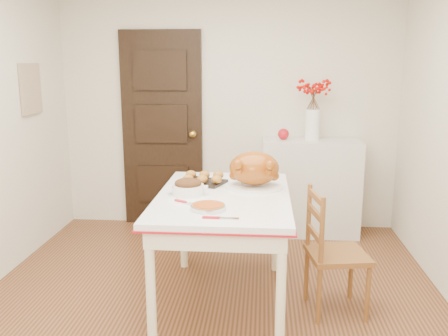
# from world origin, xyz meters

# --- Properties ---
(floor) EXTENTS (3.50, 4.00, 0.00)m
(floor) POSITION_xyz_m (0.00, 0.00, 0.00)
(floor) COLOR #432711
(floor) RESTS_ON ground
(wall_back) EXTENTS (3.50, 0.00, 2.50)m
(wall_back) POSITION_xyz_m (0.00, 2.00, 1.25)
(wall_back) COLOR beige
(wall_back) RESTS_ON ground
(wall_front) EXTENTS (3.50, 0.00, 2.50)m
(wall_front) POSITION_xyz_m (0.00, -2.00, 1.25)
(wall_front) COLOR beige
(wall_front) RESTS_ON ground
(door_back) EXTENTS (0.85, 0.06, 2.06)m
(door_back) POSITION_xyz_m (-0.70, 1.97, 1.03)
(door_back) COLOR black
(door_back) RESTS_ON ground
(photo_board) EXTENTS (0.03, 0.35, 0.45)m
(photo_board) POSITION_xyz_m (-1.73, 1.20, 1.50)
(photo_board) COLOR tan
(photo_board) RESTS_ON ground
(sideboard) EXTENTS (0.97, 0.43, 0.97)m
(sideboard) POSITION_xyz_m (0.86, 1.78, 0.49)
(sideboard) COLOR silver
(sideboard) RESTS_ON floor
(kitchen_table) EXTENTS (0.94, 1.38, 0.83)m
(kitchen_table) POSITION_xyz_m (0.10, 0.22, 0.41)
(kitchen_table) COLOR white
(kitchen_table) RESTS_ON floor
(chair_oak) EXTENTS (0.45, 0.45, 0.89)m
(chair_oak) POSITION_xyz_m (0.90, 0.17, 0.44)
(chair_oak) COLOR brown
(chair_oak) RESTS_ON floor
(berry_vase) EXTENTS (0.33, 0.33, 0.64)m
(berry_vase) POSITION_xyz_m (0.85, 1.78, 1.29)
(berry_vase) COLOR white
(berry_vase) RESTS_ON sideboard
(apple) EXTENTS (0.11, 0.11, 0.11)m
(apple) POSITION_xyz_m (0.57, 1.78, 1.03)
(apple) COLOR #AA101A
(apple) RESTS_ON sideboard
(turkey_platter) EXTENTS (0.51, 0.46, 0.27)m
(turkey_platter) POSITION_xyz_m (0.31, 0.41, 0.96)
(turkey_platter) COLOR #8D3C16
(turkey_platter) RESTS_ON kitchen_table
(pumpkin_pie) EXTENTS (0.25, 0.25, 0.05)m
(pumpkin_pie) POSITION_xyz_m (0.03, -0.14, 0.85)
(pumpkin_pie) COLOR #AF4511
(pumpkin_pie) RESTS_ON kitchen_table
(stuffing_dish) EXTENTS (0.32, 0.27, 0.11)m
(stuffing_dish) POSITION_xyz_m (-0.15, 0.20, 0.88)
(stuffing_dish) COLOR brown
(stuffing_dish) RESTS_ON kitchen_table
(rolls_tray) EXTENTS (0.37, 0.33, 0.08)m
(rolls_tray) POSITION_xyz_m (-0.08, 0.52, 0.87)
(rolls_tray) COLOR #AE6B2E
(rolls_tray) RESTS_ON kitchen_table
(pie_server) EXTENTS (0.22, 0.07, 0.01)m
(pie_server) POSITION_xyz_m (0.12, -0.32, 0.83)
(pie_server) COLOR silver
(pie_server) RESTS_ON kitchen_table
(carving_knife) EXTENTS (0.25, 0.19, 0.01)m
(carving_knife) POSITION_xyz_m (-0.10, -0.03, 0.83)
(carving_knife) COLOR silver
(carving_knife) RESTS_ON kitchen_table
(drinking_glass) EXTENTS (0.07, 0.07, 0.11)m
(drinking_glass) POSITION_xyz_m (0.19, 0.77, 0.88)
(drinking_glass) COLOR white
(drinking_glass) RESTS_ON kitchen_table
(shaker_pair) EXTENTS (0.11, 0.07, 0.10)m
(shaker_pair) POSITION_xyz_m (0.38, 0.71, 0.87)
(shaker_pair) COLOR white
(shaker_pair) RESTS_ON kitchen_table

